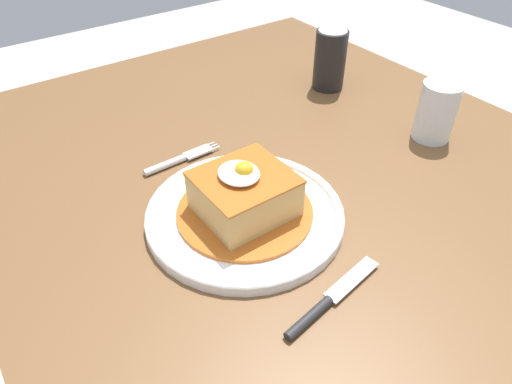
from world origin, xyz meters
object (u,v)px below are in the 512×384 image
soda_can (330,60)px  fork (176,161)px  knife (322,306)px  drinking_glass (435,115)px  main_plate (245,214)px

soda_can → fork: bearing=-81.3°
fork → knife: (0.37, -0.00, 0.00)m
soda_can → drinking_glass: soda_can is taller
fork → drinking_glass: bearing=64.7°
knife → drinking_glass: size_ratio=1.58×
fork → knife: bearing=-0.1°
main_plate → drinking_glass: size_ratio=2.75×
fork → knife: same height
main_plate → drinking_glass: (0.02, 0.40, 0.04)m
main_plate → knife: size_ratio=1.74×
knife → drinking_glass: bearing=112.1°
main_plate → soda_can: size_ratio=2.33×
fork → drinking_glass: 0.46m
knife → soda_can: bearing=136.8°
knife → main_plate: bearing=174.6°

